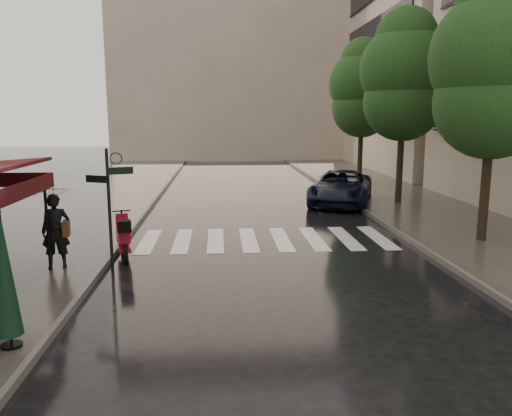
{
  "coord_description": "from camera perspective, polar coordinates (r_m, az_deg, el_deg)",
  "views": [
    {
      "loc": [
        1.55,
        -9.45,
        3.83
      ],
      "look_at": [
        2.54,
        3.94,
        1.4
      ],
      "focal_mm": 35.0,
      "sensor_mm": 36.0,
      "label": 1
    }
  ],
  "objects": [
    {
      "name": "tree_near",
      "position": [
        16.61,
        25.67,
        14.43
      ],
      "size": [
        3.8,
        3.8,
        7.99
      ],
      "color": "black",
      "rests_on": "sidewalk_far"
    },
    {
      "name": "sidewalk_far",
      "position": [
        23.45,
        17.62,
        0.53
      ],
      "size": [
        5.5,
        60.0,
        0.12
      ],
      "primitive_type": "cube",
      "color": "#38332D",
      "rests_on": "ground"
    },
    {
      "name": "pedestrian_with_umbrella",
      "position": [
        13.23,
        -22.12,
        0.76
      ],
      "size": [
        1.25,
        1.27,
        2.57
      ],
      "rotation": [
        0.0,
        0.0,
        0.14
      ],
      "color": "black",
      "rests_on": "sidewalk_near"
    },
    {
      "name": "scooter",
      "position": [
        14.23,
        -14.88,
        -3.34
      ],
      "size": [
        0.75,
        1.84,
        1.23
      ],
      "rotation": [
        0.0,
        0.0,
        0.24
      ],
      "color": "black",
      "rests_on": "ground"
    },
    {
      "name": "ground",
      "position": [
        10.31,
        -12.81,
        -11.82
      ],
      "size": [
        120.0,
        120.0,
        0.0
      ],
      "primitive_type": "plane",
      "color": "black",
      "rests_on": "ground"
    },
    {
      "name": "curb_far",
      "position": [
        22.56,
        11.01,
        0.49
      ],
      "size": [
        0.12,
        60.0,
        0.16
      ],
      "primitive_type": "cube",
      "color": "#595651",
      "rests_on": "ground"
    },
    {
      "name": "parasol_front",
      "position": [
        9.01,
        -26.75,
        -6.77
      ],
      "size": [
        0.41,
        0.41,
        2.31
      ],
      "color": "black",
      "rests_on": "sidewalk_near"
    },
    {
      "name": "signpost",
      "position": [
        12.9,
        -16.43,
        0.93
      ],
      "size": [
        1.17,
        0.29,
        3.1
      ],
      "color": "black",
      "rests_on": "ground"
    },
    {
      "name": "backdrop_building",
      "position": [
        47.87,
        -2.57,
        17.66
      ],
      "size": [
        22.0,
        6.0,
        20.0
      ],
      "primitive_type": "cube",
      "color": "tan",
      "rests_on": "ground"
    },
    {
      "name": "curb_near",
      "position": [
        21.98,
        -12.0,
        0.2
      ],
      "size": [
        0.12,
        60.0,
        0.16
      ],
      "primitive_type": "cube",
      "color": "#595651",
      "rests_on": "ground"
    },
    {
      "name": "sidewalk_near",
      "position": [
        22.6,
        -19.68,
        0.05
      ],
      "size": [
        6.0,
        60.0,
        0.12
      ],
      "primitive_type": "cube",
      "color": "#38332D",
      "rests_on": "ground"
    },
    {
      "name": "parked_car",
      "position": [
        22.75,
        9.69,
        2.34
      ],
      "size": [
        4.17,
        5.93,
        1.5
      ],
      "primitive_type": "imported",
      "rotation": [
        0.0,
        0.0,
        -0.34
      ],
      "color": "black",
      "rests_on": "ground"
    },
    {
      "name": "crosswalk",
      "position": [
        15.98,
        1.03,
        -3.59
      ],
      "size": [
        7.85,
        3.2,
        0.01
      ],
      "color": "silver",
      "rests_on": "ground"
    },
    {
      "name": "haussmann_far",
      "position": [
        38.85,
        19.41,
        17.72
      ],
      "size": [
        8.0,
        16.0,
        18.5
      ],
      "primitive_type": "cube",
      "color": "tan",
      "rests_on": "ground"
    },
    {
      "name": "tree_mid",
      "position": [
        22.94,
        16.6,
        14.25
      ],
      "size": [
        3.8,
        3.8,
        8.34
      ],
      "color": "black",
      "rests_on": "sidewalk_far"
    },
    {
      "name": "tree_far",
      "position": [
        29.64,
        12.07,
        13.19
      ],
      "size": [
        3.8,
        3.8,
        8.16
      ],
      "color": "black",
      "rests_on": "sidewalk_far"
    }
  ]
}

